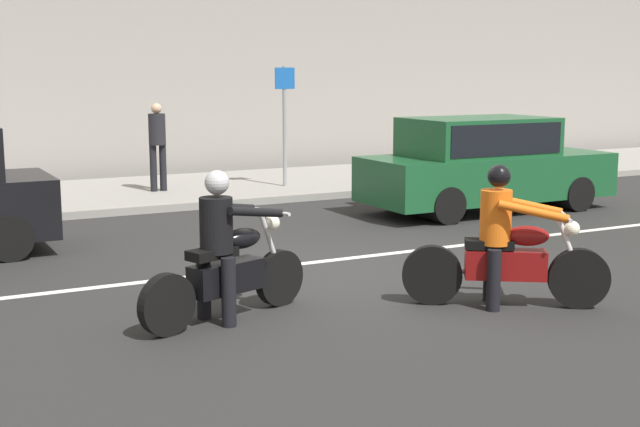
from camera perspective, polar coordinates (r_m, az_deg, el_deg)
ground_plane at (r=10.88m, az=2.59°, el=-4.12°), size 80.00×80.00×0.00m
sidewalk_slab at (r=18.12m, az=-10.19°, el=1.48°), size 40.00×4.40×0.14m
lane_marking_stripe at (r=11.81m, az=1.82°, el=-3.00°), size 18.00×0.14×0.01m
motorcycle_with_rider_orange_stripe at (r=9.55m, az=12.20°, el=-2.35°), size 1.94×1.34×1.57m
motorcycle_with_rider_black_leather at (r=8.87m, az=-6.34°, el=-3.02°), size 2.06×0.93×1.57m
parked_sedan_forest_green at (r=15.90m, az=10.84°, el=3.30°), size 4.71×1.82×1.72m
street_sign_post at (r=18.00m, az=-2.37°, el=6.64°), size 0.44×0.08×2.50m
pedestrian_bystander at (r=17.56m, az=-10.77°, el=4.84°), size 0.34×0.34×1.77m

